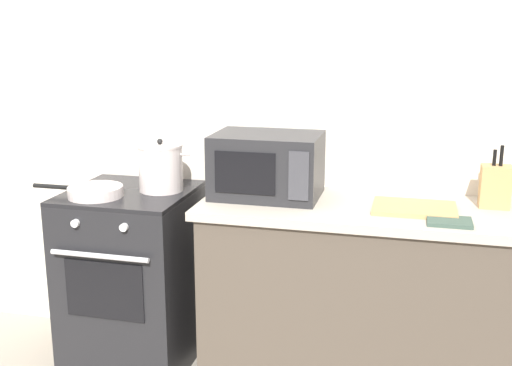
{
  "coord_description": "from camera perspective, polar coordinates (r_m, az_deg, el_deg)",
  "views": [
    {
      "loc": [
        0.99,
        -2.14,
        1.71
      ],
      "look_at": [
        0.3,
        0.6,
        1.0
      ],
      "focal_mm": 43.96,
      "sensor_mm": 36.0,
      "label": 1
    }
  ],
  "objects": [
    {
      "name": "oven_mitt",
      "position": [
        2.7,
        17.19,
        -3.38
      ],
      "size": [
        0.18,
        0.14,
        0.02
      ],
      "primitive_type": "cube",
      "color": "#384C42",
      "rests_on": "countertop_right"
    },
    {
      "name": "lower_cabinet_right",
      "position": [
        3.04,
        11.38,
        -10.9
      ],
      "size": [
        1.64,
        0.56,
        0.88
      ],
      "primitive_type": "cube",
      "color": "#4C4238",
      "rests_on": "ground_plane"
    },
    {
      "name": "back_wall",
      "position": [
        3.22,
        1.66,
        5.88
      ],
      "size": [
        4.4,
        0.1,
        2.5
      ],
      "primitive_type": "cube",
      "color": "silver",
      "rests_on": "ground_plane"
    },
    {
      "name": "countertop_right",
      "position": [
        2.87,
        11.82,
        -2.56
      ],
      "size": [
        1.7,
        0.6,
        0.04
      ],
      "primitive_type": "cube",
      "color": "#ADA393",
      "rests_on": "lower_cabinet_right"
    },
    {
      "name": "microwave",
      "position": [
        2.96,
        1.02,
        1.63
      ],
      "size": [
        0.5,
        0.37,
        0.3
      ],
      "color": "#232326",
      "rests_on": "countertop_right"
    },
    {
      "name": "knife_block",
      "position": [
        2.98,
        20.94,
        -0.26
      ],
      "size": [
        0.13,
        0.1,
        0.28
      ],
      "color": "tan",
      "rests_on": "countertop_right"
    },
    {
      "name": "cutting_board",
      "position": [
        2.85,
        14.21,
        -2.23
      ],
      "size": [
        0.36,
        0.26,
        0.02
      ],
      "primitive_type": "cube",
      "color": "tan",
      "rests_on": "countertop_right"
    },
    {
      "name": "frying_pan",
      "position": [
        3.07,
        -14.5,
        -0.75
      ],
      "size": [
        0.46,
        0.26,
        0.05
      ],
      "color": "beige",
      "rests_on": "stove"
    },
    {
      "name": "stock_pot",
      "position": [
        3.1,
        -8.66,
        1.41
      ],
      "size": [
        0.3,
        0.22,
        0.26
      ],
      "color": "beige",
      "rests_on": "stove"
    },
    {
      "name": "stove",
      "position": [
        3.29,
        -11.13,
        -8.47
      ],
      "size": [
        0.6,
        0.64,
        0.92
      ],
      "color": "black",
      "rests_on": "ground_plane"
    }
  ]
}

